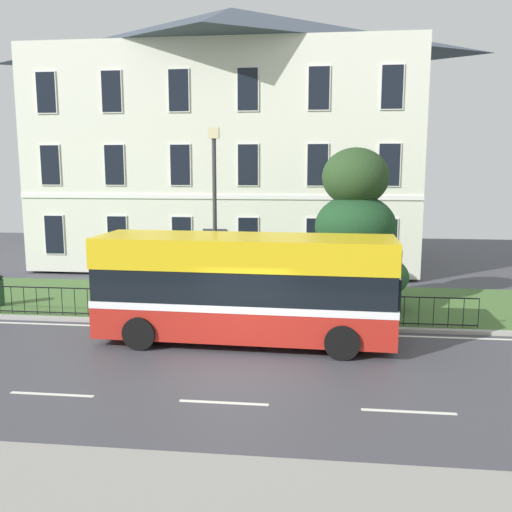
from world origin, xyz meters
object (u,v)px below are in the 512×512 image
single_decker_bus (245,287)px  evergreen_tree (356,239)px  georgian_townhouse (232,136)px  street_lamp_post (215,208)px

single_decker_bus → evergreen_tree: bearing=52.7°
georgian_townhouse → evergreen_tree: (6.14, -10.55, -4.24)m
evergreen_tree → street_lamp_post: size_ratio=0.90×
georgian_townhouse → street_lamp_post: size_ratio=3.03×
single_decker_bus → street_lamp_post: 3.78m
georgian_townhouse → street_lamp_post: georgian_townhouse is taller
georgian_townhouse → street_lamp_post: (1.28, -11.97, -3.07)m
single_decker_bus → street_lamp_post: street_lamp_post is taller
evergreen_tree → street_lamp_post: street_lamp_post is taller
single_decker_bus → street_lamp_post: size_ratio=1.39×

